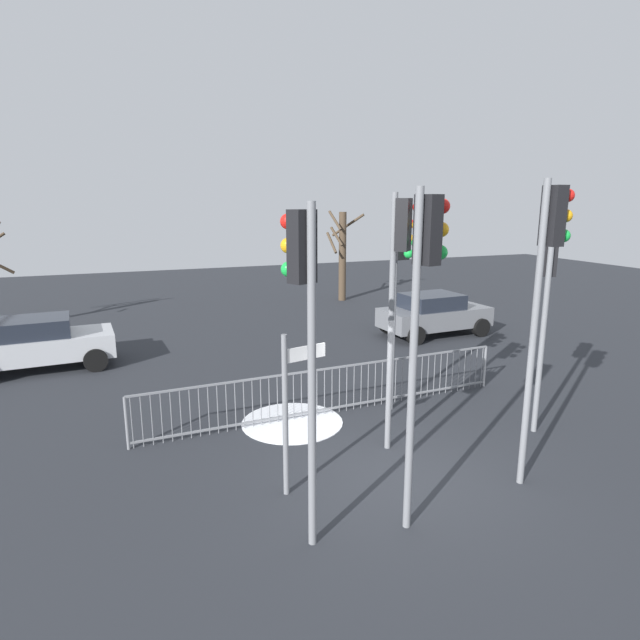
# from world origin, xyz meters

# --- Properties ---
(ground_plane) EXTENTS (60.00, 60.00, 0.00)m
(ground_plane) POSITION_xyz_m (0.00, 0.00, 0.00)
(ground_plane) COLOR #26282D
(traffic_light_foreground_right) EXTENTS (0.39, 0.53, 4.60)m
(traffic_light_foreground_right) POSITION_xyz_m (-2.05, -1.00, 3.37)
(traffic_light_foreground_right) COLOR slate
(traffic_light_foreground_right) RESTS_ON ground
(traffic_light_mid_right) EXTENTS (0.36, 0.56, 4.40)m
(traffic_light_mid_right) POSITION_xyz_m (1.36, 2.57, 3.22)
(traffic_light_mid_right) COLOR slate
(traffic_light_mid_right) RESTS_ON ground
(traffic_light_rear_left) EXTENTS (0.47, 0.47, 4.75)m
(traffic_light_rear_left) POSITION_xyz_m (0.44, 0.94, 3.47)
(traffic_light_rear_left) COLOR slate
(traffic_light_rear_left) RESTS_ON ground
(traffic_light_foreground_left) EXTENTS (0.57, 0.32, 4.93)m
(traffic_light_foreground_left) POSITION_xyz_m (1.94, -0.89, 3.60)
(traffic_light_foreground_left) COLOR slate
(traffic_light_foreground_left) RESTS_ON ground
(traffic_light_rear_right) EXTENTS (0.56, 0.36, 4.78)m
(traffic_light_rear_right) POSITION_xyz_m (-0.45, -1.23, 3.50)
(traffic_light_rear_right) COLOR slate
(traffic_light_rear_right) RESTS_ON ground
(traffic_light_mid_left) EXTENTS (0.41, 0.53, 4.17)m
(traffic_light_mid_left) POSITION_xyz_m (3.56, 0.74, 3.06)
(traffic_light_mid_left) COLOR slate
(traffic_light_mid_left) RESTS_ON ground
(direction_sign_post) EXTENTS (0.77, 0.23, 2.64)m
(direction_sign_post) POSITION_xyz_m (-1.88, 0.21, 1.49)
(direction_sign_post) COLOR slate
(direction_sign_post) RESTS_ON ground
(pedestrian_guard_railing) EXTENTS (8.58, 0.48, 1.07)m
(pedestrian_guard_railing) POSITION_xyz_m (-0.01, 2.96, 0.55)
(pedestrian_guard_railing) COLOR slate
(pedestrian_guard_railing) RESTS_ON ground
(car_silver_trailing) EXTENTS (3.90, 2.14, 1.47)m
(car_silver_trailing) POSITION_xyz_m (-6.39, 8.80, 0.77)
(car_silver_trailing) COLOR #B2B5BA
(car_silver_trailing) RESTS_ON ground
(car_grey_mid) EXTENTS (3.89, 2.10, 1.47)m
(car_grey_mid) POSITION_xyz_m (5.98, 8.12, 0.77)
(car_grey_mid) COLOR slate
(car_grey_mid) RESTS_ON ground
(bare_tree_centre) EXTENTS (1.77, 1.74, 4.18)m
(bare_tree_centre) POSITION_xyz_m (5.67, 15.44, 2.23)
(bare_tree_centre) COLOR #473828
(bare_tree_centre) RESTS_ON ground
(snow_patch_kerb) EXTENTS (2.15, 2.15, 0.01)m
(snow_patch_kerb) POSITION_xyz_m (-0.99, 2.80, 0.01)
(snow_patch_kerb) COLOR white
(snow_patch_kerb) RESTS_ON ground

